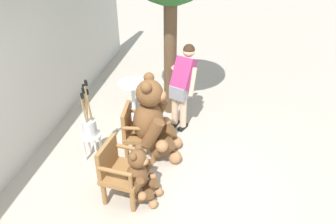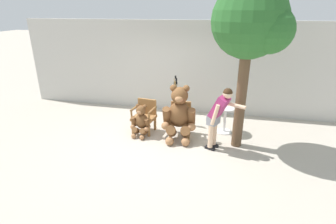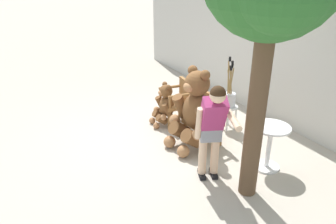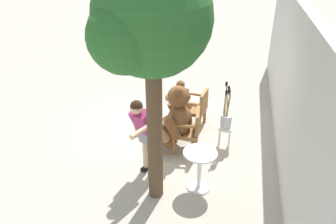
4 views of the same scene
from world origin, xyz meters
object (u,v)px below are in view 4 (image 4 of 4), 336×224
at_px(wooden_chair_left, 196,108).
at_px(teddy_bear_small, 184,108).
at_px(round_side_table, 200,166).
at_px(white_stool, 225,131).
at_px(wooden_chair_right, 189,129).
at_px(brush_bucket, 226,118).
at_px(patio_tree, 148,25).
at_px(teddy_bear_large, 176,118).
at_px(person_visitor, 145,130).

bearing_deg(wooden_chair_left, teddy_bear_small, -92.72).
distance_m(teddy_bear_small, round_side_table, 2.21).
xyz_separation_m(teddy_bear_small, white_stool, (0.73, 0.99, -0.06)).
height_order(wooden_chair_right, brush_bucket, brush_bucket).
distance_m(teddy_bear_small, patio_tree, 3.44).
bearing_deg(teddy_bear_small, teddy_bear_large, 1.76).
bearing_deg(round_side_table, wooden_chair_left, -169.61).
distance_m(teddy_bear_small, brush_bucket, 1.25).
bearing_deg(patio_tree, teddy_bear_large, 177.45).
relative_size(person_visitor, white_stool, 3.33).
bearing_deg(patio_tree, brush_bucket, 149.88).
xyz_separation_m(teddy_bear_large, person_visitor, (0.95, -0.33, 0.22)).
relative_size(brush_bucket, round_side_table, 1.33).
height_order(brush_bucket, patio_tree, patio_tree).
bearing_deg(wooden_chair_right, white_stool, 109.52).
distance_m(person_visitor, round_side_table, 1.09).
relative_size(wooden_chair_left, person_visitor, 0.56).
xyz_separation_m(wooden_chair_left, wooden_chair_right, (0.96, 0.00, 0.00)).
xyz_separation_m(brush_bucket, patio_tree, (1.76, -1.02, 2.14)).
xyz_separation_m(teddy_bear_large, brush_bucket, (-0.26, 0.95, -0.03)).
xyz_separation_m(wooden_chair_right, patio_tree, (1.51, -0.32, 2.34)).
bearing_deg(patio_tree, person_visitor, -153.73).
bearing_deg(wooden_chair_left, teddy_bear_large, -14.73).
relative_size(teddy_bear_large, white_stool, 3.06).
relative_size(teddy_bear_large, round_side_table, 1.95).
xyz_separation_m(wooden_chair_left, person_visitor, (1.93, -0.59, 0.45)).
bearing_deg(patio_tree, wooden_chair_left, 172.55).
bearing_deg(teddy_bear_small, white_stool, 53.57).
xyz_separation_m(wooden_chair_left, teddy_bear_large, (0.98, -0.26, 0.23)).
relative_size(wooden_chair_left, round_side_table, 1.19).
relative_size(white_stool, patio_tree, 0.13).
bearing_deg(wooden_chair_left, patio_tree, -7.45).
bearing_deg(round_side_table, white_stool, 167.06).
bearing_deg(round_side_table, teddy_bear_large, -150.16).
relative_size(brush_bucket, patio_tree, 0.26).
height_order(person_visitor, patio_tree, patio_tree).
relative_size(teddy_bear_large, person_visitor, 0.92).
distance_m(wooden_chair_right, white_stool, 0.75).
relative_size(teddy_bear_large, teddy_bear_small, 1.65).
distance_m(wooden_chair_right, person_visitor, 1.22).
xyz_separation_m(wooden_chair_left, round_side_table, (2.09, 0.38, -0.01)).
bearing_deg(wooden_chair_left, person_visitor, -16.98).
bearing_deg(round_side_table, person_visitor, -99.36).
bearing_deg(brush_bucket, round_side_table, -12.81).
xyz_separation_m(person_visitor, round_side_table, (0.16, 0.97, -0.46)).
xyz_separation_m(brush_bucket, round_side_table, (1.38, -0.31, -0.21)).
height_order(wooden_chair_left, teddy_bear_large, teddy_bear_large).
xyz_separation_m(wooden_chair_right, teddy_bear_large, (0.01, -0.26, 0.23)).
distance_m(wooden_chair_left, person_visitor, 2.07).
bearing_deg(white_stool, brush_bucket, -124.75).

